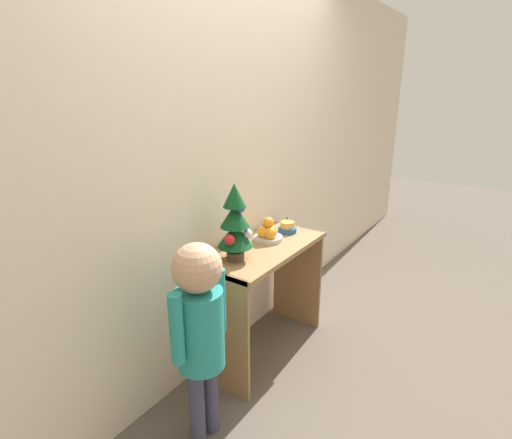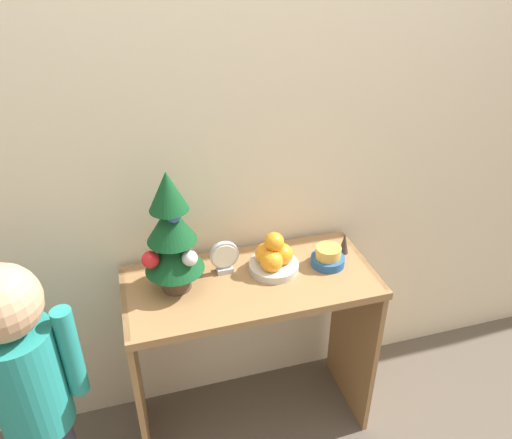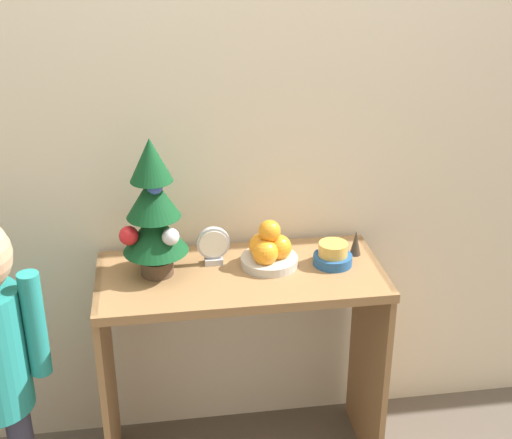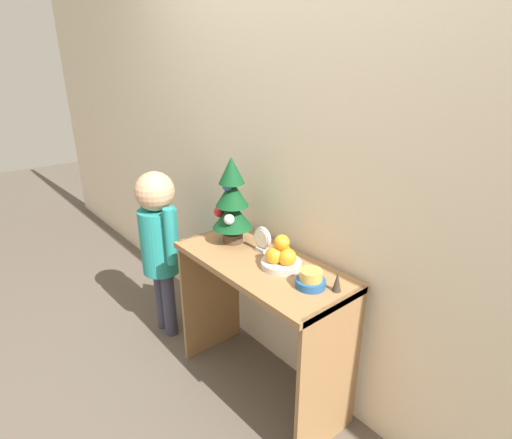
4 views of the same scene
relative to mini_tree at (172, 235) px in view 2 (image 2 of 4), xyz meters
The scene contains 8 objects.
back_wall 0.44m from the mini_tree, 41.05° to the left, with size 7.00×0.05×2.50m, color beige.
console_table 0.49m from the mini_tree, ahead, with size 0.90×0.42×0.75m.
mini_tree is the anchor object (origin of this frame).
fruit_bowl 0.39m from the mini_tree, ahead, with size 0.18×0.18×0.16m.
singing_bowl 0.59m from the mini_tree, ahead, with size 0.13×0.13×0.08m.
desk_clock 0.24m from the mini_tree, 13.66° to the left, with size 0.11×0.04×0.13m.
figurine 0.67m from the mini_tree, ahead, with size 0.04×0.04×0.08m.
child_figure 0.61m from the mini_tree, 161.28° to the right, with size 0.35×0.23×1.05m.
Camera 2 is at (-0.38, -1.16, 1.84)m, focal length 35.00 mm.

